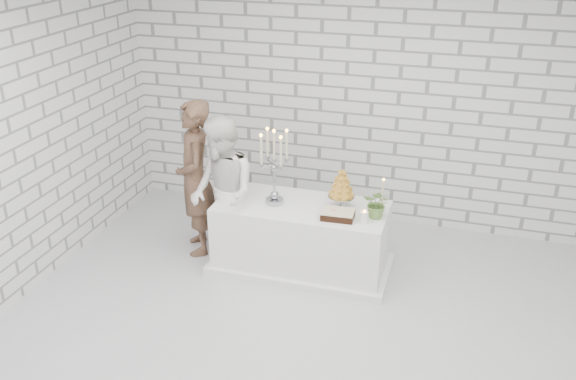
% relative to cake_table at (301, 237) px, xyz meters
% --- Properties ---
extents(ground, '(6.00, 5.00, 0.01)m').
position_rel_cake_table_xyz_m(ground, '(0.45, -1.10, -0.38)').
color(ground, silver).
rests_on(ground, ground).
extents(wall_back, '(6.00, 0.01, 3.00)m').
position_rel_cake_table_xyz_m(wall_back, '(0.45, 1.40, 1.12)').
color(wall_back, white).
rests_on(wall_back, ground).
extents(wall_left, '(0.01, 5.00, 3.00)m').
position_rel_cake_table_xyz_m(wall_left, '(-2.55, -1.10, 1.12)').
color(wall_left, white).
rests_on(wall_left, ground).
extents(cake_table, '(1.80, 0.80, 0.75)m').
position_rel_cake_table_xyz_m(cake_table, '(0.00, 0.00, 0.00)').
color(cake_table, white).
rests_on(cake_table, ground).
extents(groom, '(0.68, 0.77, 1.76)m').
position_rel_cake_table_xyz_m(groom, '(-1.23, 0.05, 0.51)').
color(groom, '#483023').
rests_on(groom, ground).
extents(bride, '(1.01, 1.02, 1.66)m').
position_rel_cake_table_xyz_m(bride, '(-0.83, -0.13, 0.46)').
color(bride, white).
rests_on(bride, ground).
extents(candelabra, '(0.34, 0.34, 0.82)m').
position_rel_cake_table_xyz_m(candelabra, '(-0.28, -0.04, 0.79)').
color(candelabra, '#96969F').
rests_on(candelabra, cake_table).
extents(croquembouche, '(0.31, 0.31, 0.44)m').
position_rel_cake_table_xyz_m(croquembouche, '(0.41, 0.07, 0.59)').
color(croquembouche, '#B67923').
rests_on(croquembouche, cake_table).
extents(chocolate_cake, '(0.33, 0.25, 0.08)m').
position_rel_cake_table_xyz_m(chocolate_cake, '(0.43, -0.18, 0.42)').
color(chocolate_cake, black).
rests_on(chocolate_cake, cake_table).
extents(pillar_candle, '(0.08, 0.08, 0.12)m').
position_rel_cake_table_xyz_m(pillar_candle, '(0.70, -0.20, 0.44)').
color(pillar_candle, white).
rests_on(pillar_candle, cake_table).
extents(extra_taper, '(0.07, 0.07, 0.32)m').
position_rel_cake_table_xyz_m(extra_taper, '(0.82, 0.16, 0.54)').
color(extra_taper, beige).
rests_on(extra_taper, cake_table).
extents(flowers, '(0.30, 0.26, 0.31)m').
position_rel_cake_table_xyz_m(flowers, '(0.80, -0.05, 0.53)').
color(flowers, '#43652A').
rests_on(flowers, cake_table).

